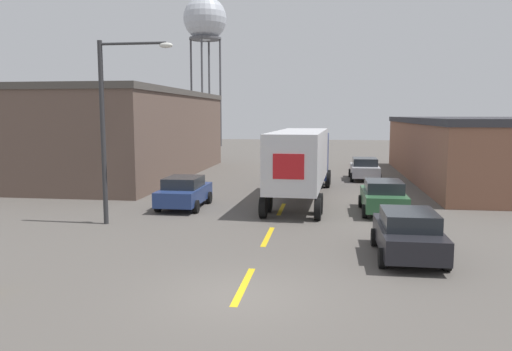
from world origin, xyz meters
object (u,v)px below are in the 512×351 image
(parked_car_right_mid, at_px, (383,196))
(parked_car_left_far, at_px, (184,192))
(parked_car_right_far, at_px, (364,168))
(semi_truck, at_px, (303,157))
(street_lamp, at_px, (112,117))
(parked_car_right_near, at_px, (408,233))
(water_tower, at_px, (205,21))

(parked_car_right_mid, bearing_deg, parked_car_left_far, 179.93)
(parked_car_right_far, bearing_deg, semi_truck, -115.25)
(parked_car_right_mid, bearing_deg, street_lamp, -160.66)
(parked_car_left_far, relative_size, parked_car_right_near, 1.00)
(parked_car_left_far, distance_m, parked_car_right_near, 12.22)
(parked_car_right_mid, relative_size, water_tower, 0.20)
(parked_car_right_mid, distance_m, parked_car_right_near, 7.43)
(semi_truck, relative_size, parked_car_right_mid, 3.19)
(water_tower, distance_m, street_lamp, 54.11)
(semi_truck, xyz_separation_m, parked_car_right_far, (4.00, 8.47, -1.47))
(semi_truck, bearing_deg, parked_car_left_far, -143.94)
(parked_car_left_far, xyz_separation_m, street_lamp, (-1.85, -4.06, 3.72))
(parked_car_right_far, bearing_deg, parked_car_right_mid, -90.00)
(parked_car_left_far, bearing_deg, parked_car_right_far, 51.69)
(parked_car_left_far, distance_m, street_lamp, 5.81)
(semi_truck, height_order, parked_car_right_far, semi_truck)
(semi_truck, bearing_deg, street_lamp, -131.43)
(parked_car_right_near, bearing_deg, parked_car_left_far, 142.47)
(parked_car_right_mid, height_order, parked_car_right_near, same)
(parked_car_right_mid, height_order, parked_car_right_far, same)
(semi_truck, distance_m, parked_car_left_far, 7.00)
(semi_truck, height_order, parked_car_right_near, semi_truck)
(parked_car_right_mid, xyz_separation_m, parked_car_right_near, (0.00, -7.43, 0.00))
(parked_car_right_mid, bearing_deg, semi_truck, 136.43)
(semi_truck, relative_size, street_lamp, 1.76)
(parked_car_right_near, bearing_deg, parked_car_right_mid, 90.00)
(parked_car_right_near, relative_size, water_tower, 0.20)
(parked_car_right_mid, bearing_deg, water_tower, 113.04)
(parked_car_right_mid, height_order, water_tower, water_tower)
(semi_truck, bearing_deg, parked_car_right_mid, -41.17)
(parked_car_left_far, relative_size, parked_car_right_mid, 1.00)
(parked_car_right_near, xyz_separation_m, water_tower, (-20.26, 55.07, 17.11))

